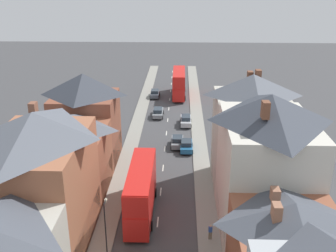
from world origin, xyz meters
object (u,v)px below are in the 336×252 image
Objects in this scene: double_decker_bus_mid_street at (179,83)px; car_parked_left_b at (186,145)px; car_mid_black at (177,141)px; pedestrian_mid_left at (210,231)px; car_near_blue at (186,120)px; car_far_grey at (155,93)px; double_decker_bus_lead at (141,190)px; car_near_silver at (158,112)px; street_lamp at (106,225)px.

double_decker_bus_mid_street is 2.71× the size of car_parked_left_b.
pedestrian_mid_left reaches higher than car_mid_black.
car_near_blue is 10.23m from car_parked_left_b.
double_decker_bus_lead is at bearing -88.23° from car_far_grey.
car_near_blue is at bearing 79.39° from double_decker_bus_lead.
car_near_silver is 13.41m from car_mid_black.
car_mid_black is 1.86m from car_parked_left_b.
car_mid_black is (-1.30, -8.89, -0.03)m from car_near_blue.
car_near_blue is at bearing 81.68° from car_mid_black.
street_lamp is at bearing -109.69° from double_decker_bus_lead.
double_decker_bus_lead is 2.43× the size of car_near_blue.
double_decker_bus_mid_street reaches higher than car_parked_left_b.
car_near_silver is 1.14× the size of car_parked_left_b.
car_parked_left_b is (4.90, -14.26, 0.02)m from car_near_silver.
car_parked_left_b is at bearing -71.03° from car_near_silver.
car_parked_left_b is at bearing -76.47° from car_far_grey.
car_near_blue is 2.76× the size of pedestrian_mid_left.
double_decker_bus_mid_street is 49.99m from street_lamp.
double_decker_bus_mid_street reaches higher than car_mid_black.
pedestrian_mid_left is at bearing -81.13° from car_mid_black.
car_far_grey is (-6.20, 15.54, -0.03)m from car_near_blue.
double_decker_bus_lead is at bearing -100.61° from car_near_blue.
double_decker_bus_mid_street is at bearing 94.51° from car_near_blue.
car_far_grey is (-1.30, 11.51, 0.02)m from car_near_silver.
car_near_silver is (-4.90, 4.03, -0.06)m from car_near_blue.
car_far_grey is (-1.29, 41.74, -2.00)m from double_decker_bus_lead.
double_decker_bus_mid_street is 2.81× the size of car_mid_black.
car_near_silver is 2.82× the size of pedestrian_mid_left.
double_decker_bus_lead is 2.71× the size of car_parked_left_b.
street_lamp is (-9.43, -2.47, 2.21)m from pedestrian_mid_left.
car_near_blue is at bearing 93.89° from pedestrian_mid_left.
double_decker_bus_lead is 41.81m from car_far_grey.
double_decker_bus_lead reaches higher than car_near_blue.
car_near_silver is 11.59m from car_far_grey.
street_lamp reaches higher than car_mid_black.
car_far_grey is 2.52× the size of pedestrian_mid_left.
double_decker_bus_lead is at bearing 70.31° from street_lamp.
car_far_grey is at bearing 100.18° from pedestrian_mid_left.
car_far_grey is 46.82m from pedestrian_mid_left.
street_lamp reaches higher than car_far_grey.
street_lamp reaches higher than pedestrian_mid_left.
double_decker_bus_mid_street is at bearing 83.06° from street_lamp.
car_parked_left_b reaches higher than car_near_silver.
double_decker_bus_lead is 8.42m from pedestrian_mid_left.
street_lamp is (-7.35, -22.79, 2.43)m from car_parked_left_b.
double_decker_bus_mid_street is 26.94m from car_parked_left_b.
car_far_grey is (-4.89, -1.06, -2.00)m from double_decker_bus_mid_street.
double_decker_bus_mid_street is at bearing 85.19° from double_decker_bus_lead.
pedestrian_mid_left is (3.38, -21.65, 0.21)m from car_mid_black.
car_near_blue reaches higher than car_far_grey.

